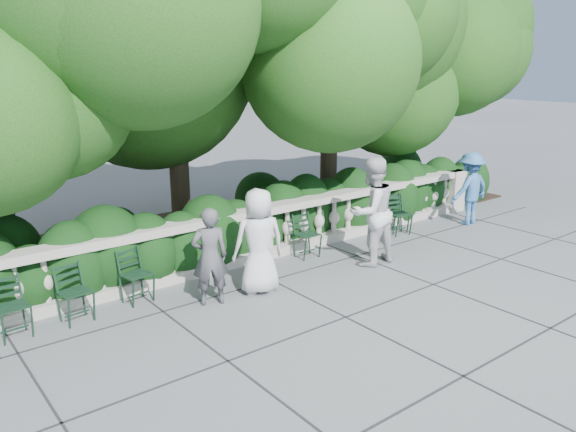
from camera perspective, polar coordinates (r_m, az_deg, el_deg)
ground at (r=9.26m, az=3.84°, el=-7.29°), size 90.00×90.00×0.00m
balustrade at (r=10.42m, az=-2.71°, el=-1.80°), size 12.00×0.44×1.00m
shrub_hedge at (r=11.52m, az=-6.14°, el=-2.70°), size 15.00×2.60×1.70m
tree_canopy at (r=11.49m, az=-4.23°, el=17.36°), size 15.04×6.52×6.78m
chair_a at (r=8.54m, az=-20.14°, el=-10.30°), size 0.49×0.53×0.84m
chair_b at (r=8.39m, az=-25.62°, el=-11.39°), size 0.47×0.51×0.84m
chair_c at (r=8.92m, az=-14.45°, el=-8.69°), size 0.51×0.54×0.84m
chair_d at (r=12.27m, az=11.30°, el=-1.78°), size 0.54×0.57×0.84m
chair_e at (r=10.53m, az=2.42°, el=-4.39°), size 0.45×0.49×0.84m
chair_f at (r=12.13m, az=11.57°, el=-2.00°), size 0.53×0.56×0.84m
person_businessman at (r=8.81m, az=-2.98°, el=-2.59°), size 0.94×0.74×1.69m
person_woman_grey at (r=8.49m, az=-7.96°, el=-4.10°), size 0.64×0.53×1.51m
person_casual_man at (r=10.12m, az=8.47°, el=0.46°), size 0.96×0.75×1.97m
person_older_blue at (r=13.21m, az=18.00°, el=2.67°), size 1.10×0.68×1.64m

